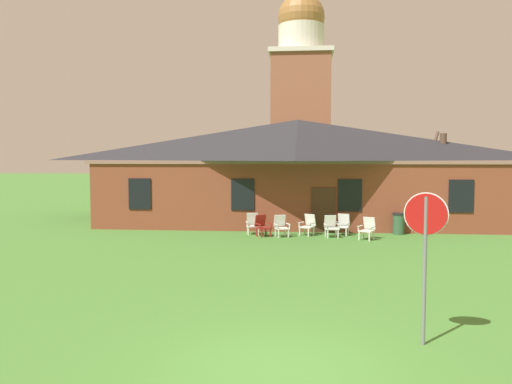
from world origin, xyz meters
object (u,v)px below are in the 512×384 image
Objects in this scene: lawn_chair_right_end at (331,226)px; trash_bin at (399,224)px; lawn_chair_by_porch at (253,223)px; lawn_chair_near_door at (262,225)px; stop_sign at (425,237)px; lawn_chair_middle at (308,224)px; lawn_chair_left_end at (281,225)px; lawn_chair_under_eave at (368,228)px; lawn_chair_far_side at (343,224)px.

lawn_chair_right_end is 0.98× the size of trash_bin.
lawn_chair_by_porch and lawn_chair_right_end have the same top height.
lawn_chair_near_door is at bearing -51.46° from lawn_chair_by_porch.
lawn_chair_near_door is (0.50, -0.62, 0.00)m from lawn_chair_by_porch.
lawn_chair_middle is (-2.08, 13.51, -1.55)m from stop_sign.
lawn_chair_left_end is 0.98× the size of trash_bin.
lawn_chair_left_end and lawn_chair_under_eave have the same top height.
lawn_chair_right_end and lawn_chair_under_eave have the same top height.
stop_sign is at bearing -85.29° from lawn_chair_right_end.
lawn_chair_right_end is (1.00, -0.42, 0.00)m from lawn_chair_middle.
trash_bin is at bearing 9.63° from lawn_chair_far_side.
lawn_chair_by_porch is at bearing 128.54° from lawn_chair_near_door.
lawn_chair_left_end is 2.87m from lawn_chair_far_side.
lawn_chair_left_end is at bearing -3.35° from lawn_chair_near_door.
stop_sign is 13.49m from lawn_chair_left_end.
lawn_chair_by_porch is at bearing 167.35° from lawn_chair_under_eave.
stop_sign is at bearing -92.05° from lawn_chair_under_eave.
lawn_chair_under_eave is (5.07, -1.14, 0.00)m from lawn_chair_by_porch.
lawn_chair_by_porch and lawn_chair_under_eave have the same top height.
lawn_chair_middle is at bearing 157.22° from lawn_chair_right_end.
trash_bin is (3.12, 1.09, -0.00)m from lawn_chair_right_end.
lawn_chair_near_door is 4.60m from lawn_chair_under_eave.
lawn_chair_right_end is at bearing -9.23° from lawn_chair_by_porch.
stop_sign is 14.51m from lawn_chair_by_porch.
lawn_chair_near_door is 2.09m from lawn_chair_middle.
stop_sign is at bearing -98.18° from trash_bin.
stop_sign is 3.00× the size of lawn_chair_right_end.
trash_bin is (1.59, 1.65, -0.00)m from lawn_chair_under_eave.
lawn_chair_under_eave is at bearing 87.95° from stop_sign.
lawn_chair_near_door is at bearing -169.53° from trash_bin.
lawn_chair_by_porch is at bearing -175.56° from trash_bin.
stop_sign is 2.93× the size of trash_bin.
lawn_chair_near_door and lawn_chair_left_end have the same top height.
lawn_chair_near_door is 3.04m from lawn_chair_right_end.
lawn_chair_near_door is at bearing -167.08° from lawn_chair_middle.
lawn_chair_middle is (2.54, -0.15, 0.00)m from lawn_chair_by_porch.
lawn_chair_by_porch is at bearing 176.53° from lawn_chair_middle.
lawn_chair_by_porch is 1.00× the size of lawn_chair_right_end.
lawn_chair_by_porch is 1.49m from lawn_chair_left_end.
stop_sign is 3.00× the size of lawn_chair_middle.
lawn_chair_under_eave is at bearing -7.12° from lawn_chair_left_end.
lawn_chair_far_side is (4.10, 0.08, 0.00)m from lawn_chair_by_porch.
lawn_chair_middle is at bearing 23.25° from lawn_chair_left_end.
lawn_chair_middle and lawn_chair_right_end have the same top height.
stop_sign reaches higher than lawn_chair_under_eave.
stop_sign is 3.00× the size of lawn_chair_left_end.
lawn_chair_right_end is 1.00× the size of lawn_chair_under_eave.
lawn_chair_near_door is at bearing -168.94° from lawn_chair_far_side.
trash_bin is (4.12, 0.67, -0.00)m from lawn_chair_middle.
lawn_chair_right_end is (3.54, -0.58, 0.00)m from lawn_chair_by_porch.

